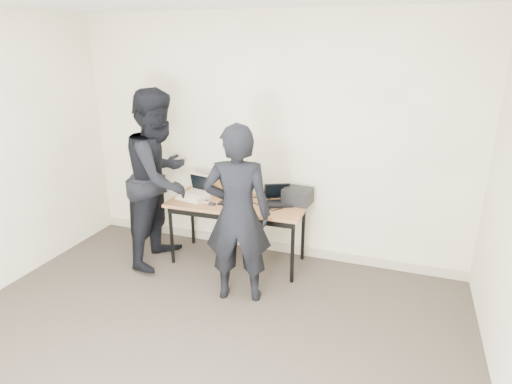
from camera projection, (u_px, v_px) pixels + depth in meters
The scene contains 13 objects.
room at pixel (158, 209), 2.76m from camera, with size 4.60×4.60×2.80m.
desk at pixel (237, 207), 4.68m from camera, with size 1.52×0.70×0.72m.
laptop_beige at pixel (195, 193), 4.80m from camera, with size 0.37×0.36×0.25m.
laptop_center at pixel (236, 198), 4.65m from camera, with size 0.31×0.30×0.22m.
laptop_right at pixel (278, 199), 4.62m from camera, with size 0.37×0.37×0.21m.
leather_satchel at pixel (230, 183), 4.88m from camera, with size 0.37×0.20×0.25m.
tissue at pixel (232, 170), 4.82m from camera, with size 0.13×0.10×0.08m, color white.
equipment_box at pixel (298, 196), 4.61m from camera, with size 0.29×0.25×0.17m, color black.
power_brick at pixel (212, 204), 4.58m from camera, with size 0.07×0.04×0.03m, color black.
cables at pixel (241, 203), 4.65m from camera, with size 1.16×0.42×0.01m.
person_typist at pixel (238, 215), 3.95m from camera, with size 0.63×0.41×1.72m, color black.
person_observer at pixel (160, 178), 4.66m from camera, with size 0.94×0.73×1.94m, color black.
baseboard at pixel (266, 245), 5.18m from camera, with size 4.50×0.03×0.10m, color #A7A08A.
Camera 1 is at (1.45, -2.21, 2.36)m, focal length 30.00 mm.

